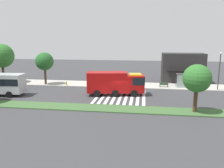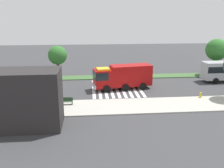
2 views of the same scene
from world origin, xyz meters
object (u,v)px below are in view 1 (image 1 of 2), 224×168
(bench_near_shelter, at_px, (164,85))
(sidewalk_tree_west, at_px, (45,62))
(sidewalk_tree_far_west, at_px, (2,56))
(fire_hydrant, at_px, (66,83))
(street_lamp, at_px, (219,68))
(median_tree_west, at_px, (197,79))
(fire_truck, at_px, (117,82))
(bus_stop_shelter, at_px, (187,78))

(bench_near_shelter, distance_m, sidewalk_tree_west, 23.16)
(sidewalk_tree_far_west, height_order, fire_hydrant, sidewalk_tree_far_west)
(street_lamp, height_order, median_tree_west, street_lamp)
(bench_near_shelter, bearing_deg, sidewalk_tree_west, -178.56)
(fire_truck, height_order, street_lamp, street_lamp)
(bus_stop_shelter, height_order, median_tree_west, median_tree_west)
(bench_near_shelter, bearing_deg, street_lamp, -6.07)
(fire_hydrant, bearing_deg, fire_truck, -28.66)
(bus_stop_shelter, relative_size, median_tree_west, 0.60)
(street_lamp, distance_m, fire_hydrant, 27.76)
(fire_truck, relative_size, bus_stop_shelter, 2.71)
(fire_truck, height_order, median_tree_west, median_tree_west)
(sidewalk_tree_west, distance_m, median_tree_west, 28.83)
(fire_truck, relative_size, median_tree_west, 1.62)
(bus_stop_shelter, distance_m, sidewalk_tree_west, 26.95)
(fire_hydrant, bearing_deg, median_tree_west, -32.17)
(sidewalk_tree_west, bearing_deg, bus_stop_shelter, 1.26)
(street_lamp, distance_m, median_tree_west, 14.83)
(fire_hydrant, bearing_deg, sidewalk_tree_west, 173.55)
(bench_near_shelter, xyz_separation_m, sidewalk_tree_far_west, (-31.70, -0.57, 4.98))
(sidewalk_tree_far_west, xyz_separation_m, median_tree_west, (34.26, -13.68, -1.32))
(sidewalk_tree_west, height_order, fire_hydrant, sidewalk_tree_west)
(bench_near_shelter, bearing_deg, bus_stop_shelter, 0.24)
(bus_stop_shelter, bearing_deg, bench_near_shelter, -179.76)
(fire_truck, distance_m, bench_near_shelter, 10.57)
(bus_stop_shelter, distance_m, street_lamp, 5.64)
(bus_stop_shelter, bearing_deg, sidewalk_tree_west, -178.74)
(fire_truck, bearing_deg, sidewalk_tree_far_west, 156.21)
(bus_stop_shelter, distance_m, bench_near_shelter, 4.20)
(fire_truck, xyz_separation_m, bench_near_shelter, (7.99, 6.75, -1.47))
(sidewalk_tree_far_west, distance_m, median_tree_west, 36.92)
(fire_truck, relative_size, sidewalk_tree_far_west, 1.21)
(bench_near_shelter, relative_size, street_lamp, 0.25)
(fire_truck, bearing_deg, median_tree_west, -44.56)
(sidewalk_tree_west, relative_size, median_tree_west, 1.06)
(median_tree_west, relative_size, fire_hydrant, 8.34)
(sidewalk_tree_far_west, bearing_deg, sidewalk_tree_west, 0.00)
(street_lamp, relative_size, sidewalk_tree_west, 1.05)
(fire_truck, xyz_separation_m, median_tree_west, (10.56, -7.50, 2.18))
(bench_near_shelter, bearing_deg, fire_truck, -139.81)
(sidewalk_tree_far_west, height_order, sidewalk_tree_west, sidewalk_tree_far_west)
(sidewalk_tree_west, xyz_separation_m, median_tree_west, (25.37, -13.68, -0.32))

